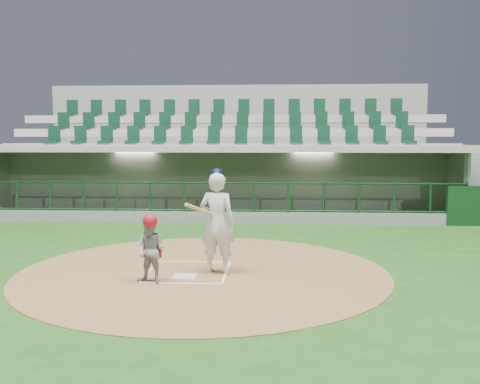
{
  "coord_description": "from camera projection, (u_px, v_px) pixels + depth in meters",
  "views": [
    {
      "loc": [
        1.62,
        -10.41,
        2.57
      ],
      "look_at": [
        0.85,
        2.6,
        1.3
      ],
      "focal_mm": 40.0,
      "sensor_mm": 36.0,
      "label": 1
    }
  ],
  "objects": [
    {
      "name": "catcher",
      "position": [
        151.0,
        249.0,
        9.55
      ],
      "size": [
        0.68,
        0.6,
        1.26
      ],
      "color": "#95969B",
      "rests_on": "dirt_circle"
    },
    {
      "name": "dirt_circle",
      "position": [
        204.0,
        271.0,
        10.47
      ],
      "size": [
        7.2,
        7.2,
        0.01
      ],
      "primitive_type": "cylinder",
      "color": "brown",
      "rests_on": "ground"
    },
    {
      "name": "seating_deck",
      "position": [
        231.0,
        169.0,
        21.39
      ],
      "size": [
        17.0,
        6.72,
        5.15
      ],
      "color": "gray",
      "rests_on": "ground"
    },
    {
      "name": "batter_box_chalk",
      "position": [
        188.0,
        272.0,
        10.39
      ],
      "size": [
        1.55,
        1.8,
        0.01
      ],
      "color": "silver",
      "rests_on": "ground"
    },
    {
      "name": "dugout_structure",
      "position": [
        224.0,
        187.0,
        18.37
      ],
      "size": [
        16.4,
        3.7,
        3.0
      ],
      "color": "gray",
      "rests_on": "ground"
    },
    {
      "name": "batter",
      "position": [
        217.0,
        221.0,
        10.25
      ],
      "size": [
        0.94,
        0.96,
        2.03
      ],
      "color": "silver",
      "rests_on": "dirt_circle"
    },
    {
      "name": "home_plate",
      "position": [
        184.0,
        277.0,
        9.99
      ],
      "size": [
        0.43,
        0.43,
        0.02
      ],
      "primitive_type": "cube",
      "color": "silver",
      "rests_on": "dirt_circle"
    },
    {
      "name": "ground",
      "position": [
        190.0,
        269.0,
        10.69
      ],
      "size": [
        120.0,
        120.0,
        0.0
      ],
      "primitive_type": "plane",
      "color": "#1D4A15",
      "rests_on": "ground"
    }
  ]
}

